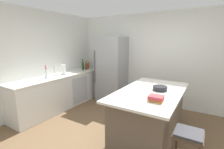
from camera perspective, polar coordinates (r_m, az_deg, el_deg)
name	(u,v)px	position (r m, az deg, el deg)	size (l,w,h in m)	color
ground_plane	(115,141)	(3.23, 1.17, -22.47)	(7.20, 7.20, 0.00)	brown
wall_rear	(155,60)	(4.78, 15.03, 5.13)	(6.00, 0.10, 2.60)	silver
wall_left	(30,62)	(4.47, -27.07, 3.83)	(0.10, 6.00, 2.60)	silver
counter_run_left	(63,91)	(4.74, -16.95, -5.46)	(0.65, 2.90, 0.91)	silver
kitchen_island	(150,114)	(3.22, 13.24, -13.35)	(1.06, 1.91, 0.92)	brown
refrigerator	(112,69)	(4.96, -0.16, 1.90)	(0.82, 0.73, 1.94)	#93969B
bar_stool	(188,140)	(2.49, 25.33, -20.26)	(0.36, 0.36, 0.66)	#473828
sink_faucet	(54,70)	(4.51, -19.76, 1.51)	(0.15, 0.05, 0.30)	silver
flower_vase	(46,75)	(4.27, -22.27, 0.00)	(0.08, 0.08, 0.33)	silver
paper_towel_roll	(64,70)	(4.63, -16.77, 1.67)	(0.14, 0.14, 0.31)	gray
soda_bottle	(94,64)	(5.50, -6.24, 3.58)	(0.07, 0.07, 0.33)	silver
hot_sauce_bottle	(89,66)	(5.54, -8.22, 3.13)	(0.06, 0.06, 0.23)	red
gin_bottle	(90,66)	(5.36, -7.70, 3.11)	(0.07, 0.07, 0.28)	#8CB79E
vinegar_bottle	(87,66)	(5.34, -8.81, 3.05)	(0.06, 0.06, 0.29)	#994C23
syrup_bottle	(86,66)	(5.25, -9.26, 2.83)	(0.06, 0.06, 0.27)	#5B3319
wine_bottle	(83,66)	(5.20, -10.27, 3.10)	(0.07, 0.07, 0.34)	#19381E
cookbook_stack	(156,98)	(2.53, 15.32, -8.18)	(0.23, 0.19, 0.09)	gold
mixing_bowl	(160,88)	(3.10, 16.62, -4.70)	(0.26, 0.26, 0.08)	black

